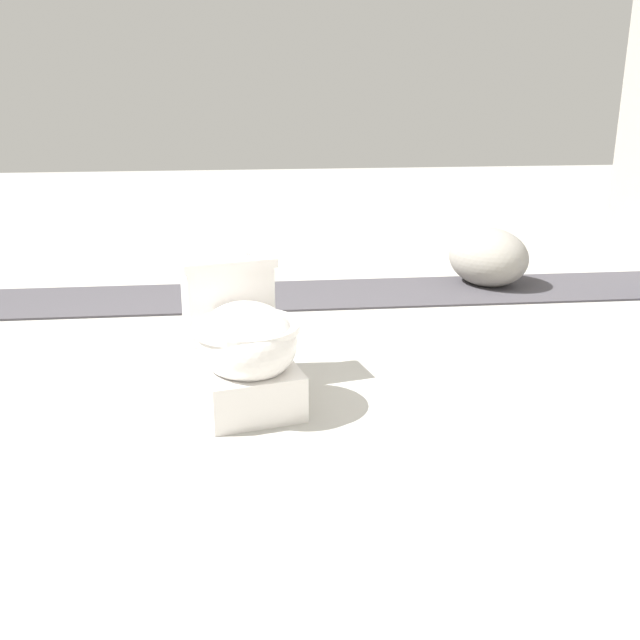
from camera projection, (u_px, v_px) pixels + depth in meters
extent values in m
plane|color=#A8A59E|center=(224.00, 401.00, 2.84)|extent=(14.00, 14.00, 0.00)
cube|color=#423F44|center=(318.00, 295.00, 4.17)|extent=(0.56, 8.00, 0.01)
cube|color=white|center=(242.00, 376.00, 2.86)|extent=(0.66, 0.47, 0.17)
ellipsoid|color=white|center=(247.00, 341.00, 2.71)|extent=(0.51, 0.45, 0.28)
cylinder|color=white|center=(246.00, 327.00, 2.70)|extent=(0.47, 0.47, 0.03)
cube|color=white|center=(228.00, 302.00, 2.97)|extent=(0.25, 0.37, 0.30)
cube|color=white|center=(226.00, 261.00, 2.92)|extent=(0.28, 0.40, 0.04)
cylinder|color=silver|center=(246.00, 253.00, 2.94)|extent=(0.02, 0.02, 0.01)
ellipsoid|color=gray|center=(488.00, 257.00, 4.32)|extent=(0.63, 0.60, 0.34)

